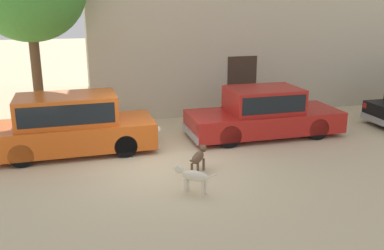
# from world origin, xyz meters

# --- Properties ---
(ground_plane) EXTENTS (80.00, 80.00, 0.00)m
(ground_plane) POSITION_xyz_m (0.00, 0.00, 0.00)
(ground_plane) COLOR #CCB78E
(parked_sedan_nearest) EXTENTS (4.51, 1.85, 1.60)m
(parked_sedan_nearest) POSITION_xyz_m (-2.14, 1.41, 0.83)
(parked_sedan_nearest) COLOR #D15619
(parked_sedan_nearest) RESTS_ON ground_plane
(parked_sedan_second) EXTENTS (4.82, 1.85, 1.49)m
(parked_sedan_second) POSITION_xyz_m (3.51, 1.55, 0.73)
(parked_sedan_second) COLOR #AD1E19
(parked_sedan_second) RESTS_ON ground_plane
(stray_dog_spotted) EXTENTS (0.87, 0.66, 0.65)m
(stray_dog_spotted) POSITION_xyz_m (0.38, -1.88, 0.41)
(stray_dog_spotted) COLOR beige
(stray_dog_spotted) RESTS_ON ground_plane
(stray_dog_tan) EXTENTS (0.65, 0.88, 0.62)m
(stray_dog_tan) POSITION_xyz_m (0.84, -0.78, 0.39)
(stray_dog_tan) COLOR brown
(stray_dog_tan) RESTS_ON ground_plane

